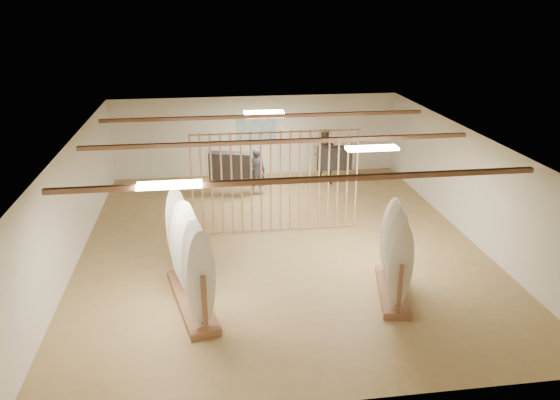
{
  "coord_description": "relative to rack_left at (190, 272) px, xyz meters",
  "views": [
    {
      "loc": [
        -1.81,
        -12.76,
        6.02
      ],
      "look_at": [
        0.0,
        0.0,
        1.2
      ],
      "focal_mm": 35.0,
      "sensor_mm": 36.0,
      "label": 1
    }
  ],
  "objects": [
    {
      "name": "light_panels",
      "position": [
        2.24,
        2.7,
        2.0
      ],
      "size": [
        1.2,
        0.35,
        0.06
      ],
      "primitive_type": "cube",
      "color": "white",
      "rests_on": "ground"
    },
    {
      "name": "wall_left",
      "position": [
        -2.76,
        2.7,
        0.66
      ],
      "size": [
        0.0,
        12.0,
        12.0
      ],
      "primitive_type": "plane",
      "rotation": [
        1.57,
        0.0,
        1.57
      ],
      "color": "silver",
      "rests_on": "ground"
    },
    {
      "name": "bamboo_partition",
      "position": [
        2.24,
        3.5,
        0.66
      ],
      "size": [
        4.45,
        0.05,
        2.78
      ],
      "color": "tan",
      "rests_on": "ground"
    },
    {
      "name": "wall_right",
      "position": [
        7.24,
        2.7,
        0.66
      ],
      "size": [
        0.0,
        12.0,
        12.0
      ],
      "primitive_type": "plane",
      "rotation": [
        1.57,
        0.0,
        -1.57
      ],
      "color": "silver",
      "rests_on": "ground"
    },
    {
      "name": "ceiling",
      "position": [
        2.24,
        2.7,
        2.06
      ],
      "size": [
        12.0,
        12.0,
        0.0
      ],
      "primitive_type": "plane",
      "rotation": [
        3.14,
        0.0,
        0.0
      ],
      "color": "gray",
      "rests_on": "ground"
    },
    {
      "name": "poster",
      "position": [
        2.24,
        8.68,
        0.86
      ],
      "size": [
        1.4,
        0.03,
        0.9
      ],
      "primitive_type": "cube",
      "color": "teal",
      "rests_on": "ground"
    },
    {
      "name": "rack_left",
      "position": [
        0.0,
        0.0,
        0.0
      ],
      "size": [
        1.15,
        2.75,
        2.16
      ],
      "rotation": [
        0.0,
        0.0,
        0.21
      ],
      "color": "#8F5F41",
      "rests_on": "floor"
    },
    {
      "name": "wall_back",
      "position": [
        2.24,
        8.7,
        0.66
      ],
      "size": [
        12.0,
        0.0,
        12.0
      ],
      "primitive_type": "plane",
      "rotation": [
        1.57,
        0.0,
        0.0
      ],
      "color": "silver",
      "rests_on": "ground"
    },
    {
      "name": "shopper_b",
      "position": [
        4.45,
        7.29,
        0.31
      ],
      "size": [
        1.28,
        1.23,
        2.1
      ],
      "primitive_type": "imported",
      "rotation": [
        0.0,
        0.0,
        -0.6
      ],
      "color": "#353329",
      "rests_on": "floor"
    },
    {
      "name": "clothing_rack_a",
      "position": [
        1.18,
        6.5,
        0.25
      ],
      "size": [
        1.38,
        0.68,
        1.52
      ],
      "rotation": [
        0.0,
        0.0,
        -0.26
      ],
      "color": "silver",
      "rests_on": "floor"
    },
    {
      "name": "clothing_rack_b",
      "position": [
        4.73,
        7.25,
        0.15
      ],
      "size": [
        1.28,
        0.34,
        1.37
      ],
      "rotation": [
        0.0,
        0.0,
        -0.02
      ],
      "color": "silver",
      "rests_on": "floor"
    },
    {
      "name": "floor",
      "position": [
        2.24,
        2.7,
        -0.74
      ],
      "size": [
        12.0,
        12.0,
        0.0
      ],
      "primitive_type": "plane",
      "color": "#AA8752",
      "rests_on": "ground"
    },
    {
      "name": "ceiling_slats",
      "position": [
        2.24,
        2.7,
        1.98
      ],
      "size": [
        9.5,
        6.12,
        0.1
      ],
      "primitive_type": "cube",
      "color": "#8F5F41",
      "rests_on": "ground"
    },
    {
      "name": "wall_front",
      "position": [
        2.24,
        -3.3,
        0.66
      ],
      "size": [
        12.0,
        0.0,
        12.0
      ],
      "primitive_type": "plane",
      "rotation": [
        -1.57,
        0.0,
        0.0
      ],
      "color": "silver",
      "rests_on": "ground"
    },
    {
      "name": "rack_right",
      "position": [
        4.26,
        -0.2,
        -0.06
      ],
      "size": [
        1.01,
        2.18,
        2.01
      ],
      "rotation": [
        0.0,
        0.0,
        -0.23
      ],
      "color": "#8F5F41",
      "rests_on": "floor"
    },
    {
      "name": "shopper_a",
      "position": [
        2.01,
        6.54,
        0.13
      ],
      "size": [
        0.69,
        0.52,
        1.74
      ],
      "primitive_type": "imported",
      "rotation": [
        0.0,
        0.0,
        2.99
      ],
      "color": "#282B31",
      "rests_on": "floor"
    }
  ]
}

